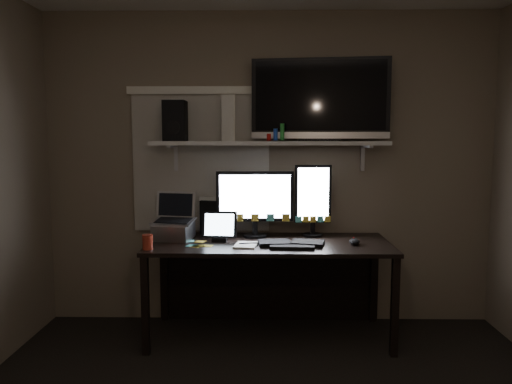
{
  "coord_description": "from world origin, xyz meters",
  "views": [
    {
      "loc": [
        -0.04,
        -2.24,
        1.52
      ],
      "look_at": [
        -0.1,
        1.25,
        1.13
      ],
      "focal_mm": 35.0,
      "sensor_mm": 36.0,
      "label": 1
    }
  ],
  "objects_px": {
    "keyboard": "(291,243)",
    "cup": "(148,242)",
    "mouse": "(354,242)",
    "speaker": "(175,121)",
    "monitor_portrait": "(313,200)",
    "game_console": "(229,119)",
    "tv": "(320,100)",
    "tablet": "(220,226)",
    "monitor_landscape": "(255,203)",
    "desk": "(269,261)",
    "laptop": "(173,217)"
  },
  "relations": [
    {
      "from": "keyboard",
      "to": "cup",
      "type": "xyz_separation_m",
      "value": [
        -1.01,
        -0.16,
        0.04
      ]
    },
    {
      "from": "mouse",
      "to": "speaker",
      "type": "relative_size",
      "value": 0.39
    },
    {
      "from": "monitor_portrait",
      "to": "game_console",
      "type": "height_order",
      "value": "game_console"
    },
    {
      "from": "mouse",
      "to": "monitor_portrait",
      "type": "bearing_deg",
      "value": 139.92
    },
    {
      "from": "tv",
      "to": "game_console",
      "type": "height_order",
      "value": "tv"
    },
    {
      "from": "mouse",
      "to": "game_console",
      "type": "bearing_deg",
      "value": 171.4
    },
    {
      "from": "tablet",
      "to": "tv",
      "type": "distance_m",
      "value": 1.24
    },
    {
      "from": "keyboard",
      "to": "tablet",
      "type": "height_order",
      "value": "tablet"
    },
    {
      "from": "tv",
      "to": "speaker",
      "type": "xyz_separation_m",
      "value": [
        -1.12,
        -0.02,
        -0.16
      ]
    },
    {
      "from": "monitor_landscape",
      "to": "tablet",
      "type": "bearing_deg",
      "value": -148.02
    },
    {
      "from": "keyboard",
      "to": "tv",
      "type": "bearing_deg",
      "value": 58.49
    },
    {
      "from": "monitor_portrait",
      "to": "cup",
      "type": "bearing_deg",
      "value": -161.3
    },
    {
      "from": "desk",
      "to": "tv",
      "type": "bearing_deg",
      "value": 16.13
    },
    {
      "from": "keyboard",
      "to": "cup",
      "type": "height_order",
      "value": "cup"
    },
    {
      "from": "keyboard",
      "to": "mouse",
      "type": "relative_size",
      "value": 4.02
    },
    {
      "from": "desk",
      "to": "cup",
      "type": "relative_size",
      "value": 17.07
    },
    {
      "from": "cup",
      "to": "speaker",
      "type": "bearing_deg",
      "value": 75.34
    },
    {
      "from": "tv",
      "to": "mouse",
      "type": "bearing_deg",
      "value": -46.16
    },
    {
      "from": "monitor_landscape",
      "to": "speaker",
      "type": "xyz_separation_m",
      "value": [
        -0.62,
        0.01,
        0.64
      ]
    },
    {
      "from": "cup",
      "to": "tv",
      "type": "distance_m",
      "value": 1.68
    },
    {
      "from": "monitor_portrait",
      "to": "game_console",
      "type": "xyz_separation_m",
      "value": [
        -0.65,
        -0.03,
        0.63
      ]
    },
    {
      "from": "monitor_landscape",
      "to": "tv",
      "type": "xyz_separation_m",
      "value": [
        0.5,
        0.03,
        0.8
      ]
    },
    {
      "from": "desk",
      "to": "monitor_portrait",
      "type": "bearing_deg",
      "value": 18.09
    },
    {
      "from": "tv",
      "to": "game_console",
      "type": "distance_m",
      "value": 0.72
    },
    {
      "from": "keyboard",
      "to": "cup",
      "type": "bearing_deg",
      "value": -168.15
    },
    {
      "from": "desk",
      "to": "tv",
      "type": "relative_size",
      "value": 1.71
    },
    {
      "from": "laptop",
      "to": "monitor_landscape",
      "type": "bearing_deg",
      "value": 22.1
    },
    {
      "from": "desk",
      "to": "keyboard",
      "type": "xyz_separation_m",
      "value": [
        0.16,
        -0.22,
        0.19
      ]
    },
    {
      "from": "desk",
      "to": "tablet",
      "type": "relative_size",
      "value": 6.86
    },
    {
      "from": "monitor_landscape",
      "to": "cup",
      "type": "height_order",
      "value": "monitor_landscape"
    },
    {
      "from": "monitor_landscape",
      "to": "mouse",
      "type": "bearing_deg",
      "value": -23.66
    },
    {
      "from": "keyboard",
      "to": "game_console",
      "type": "height_order",
      "value": "game_console"
    },
    {
      "from": "monitor_portrait",
      "to": "tablet",
      "type": "distance_m",
      "value": 0.77
    },
    {
      "from": "monitor_landscape",
      "to": "mouse",
      "type": "height_order",
      "value": "monitor_landscape"
    },
    {
      "from": "tablet",
      "to": "game_console",
      "type": "distance_m",
      "value": 0.83
    },
    {
      "from": "desk",
      "to": "keyboard",
      "type": "height_order",
      "value": "keyboard"
    },
    {
      "from": "monitor_portrait",
      "to": "tablet",
      "type": "xyz_separation_m",
      "value": [
        -0.72,
        -0.22,
        -0.17
      ]
    },
    {
      "from": "monitor_portrait",
      "to": "laptop",
      "type": "height_order",
      "value": "monitor_portrait"
    },
    {
      "from": "cup",
      "to": "laptop",
      "type": "bearing_deg",
      "value": 69.71
    },
    {
      "from": "keyboard",
      "to": "cup",
      "type": "distance_m",
      "value": 1.02
    },
    {
      "from": "mouse",
      "to": "laptop",
      "type": "relative_size",
      "value": 0.34
    },
    {
      "from": "desk",
      "to": "game_console",
      "type": "relative_size",
      "value": 5.25
    },
    {
      "from": "game_console",
      "to": "monitor_portrait",
      "type": "bearing_deg",
      "value": -0.46
    },
    {
      "from": "mouse",
      "to": "speaker",
      "type": "height_order",
      "value": "speaker"
    },
    {
      "from": "speaker",
      "to": "game_console",
      "type": "bearing_deg",
      "value": -2.72
    },
    {
      "from": "monitor_landscape",
      "to": "desk",
      "type": "bearing_deg",
      "value": -38.92
    },
    {
      "from": "tv",
      "to": "game_console",
      "type": "xyz_separation_m",
      "value": [
        -0.7,
        -0.03,
        -0.15
      ]
    },
    {
      "from": "keyboard",
      "to": "tv",
      "type": "xyz_separation_m",
      "value": [
        0.23,
        0.34,
        1.05
      ]
    },
    {
      "from": "keyboard",
      "to": "mouse",
      "type": "xyz_separation_m",
      "value": [
        0.46,
        0.03,
        0.01
      ]
    },
    {
      "from": "monitor_landscape",
      "to": "laptop",
      "type": "bearing_deg",
      "value": -171.24
    }
  ]
}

